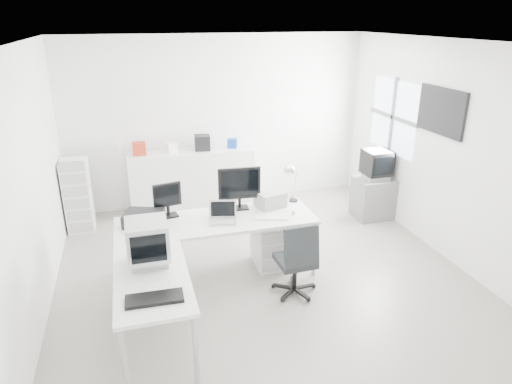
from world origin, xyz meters
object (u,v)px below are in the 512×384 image
object	(u,v)px
main_desk	(218,247)
laptop	(222,214)
office_chair	(295,257)
tv_cabinet	(373,198)
drawer_pedestal	(270,243)
crt_monitor	(148,242)
filing_cabinet	(78,195)
crt_tv	(377,165)
sideboard	(192,180)
lcd_monitor_small	(167,200)
inkjet_printer	(144,218)
lcd_monitor_large	(239,188)
side_desk	(155,310)
laser_printer	(270,199)

from	to	relation	value
main_desk	laptop	bearing A→B (deg)	-63.43
office_chair	tv_cabinet	world-z (taller)	office_chair
laptop	drawer_pedestal	bearing A→B (deg)	27.27
crt_monitor	filing_cabinet	world-z (taller)	crt_monitor
tv_cabinet	crt_tv	distance (m)	0.55
sideboard	crt_monitor	bearing A→B (deg)	-105.91
lcd_monitor_small	sideboard	xyz separation A→B (m)	(0.56, 1.93, -0.46)
inkjet_printer	lcd_monitor_small	distance (m)	0.36
laptop	lcd_monitor_small	bearing A→B (deg)	164.02
lcd_monitor_small	crt_tv	size ratio (longest dim) A/B	0.86
lcd_monitor_small	crt_tv	bearing A→B (deg)	2.39
drawer_pedestal	lcd_monitor_large	world-z (taller)	lcd_monitor_large
drawer_pedestal	filing_cabinet	distance (m)	3.06
laptop	lcd_monitor_large	bearing A→B (deg)	63.67
side_desk	filing_cabinet	world-z (taller)	filing_cabinet
drawer_pedestal	lcd_monitor_small	xyz separation A→B (m)	(-1.25, 0.20, 0.67)
crt_monitor	tv_cabinet	size ratio (longest dim) A/B	0.75
main_desk	inkjet_printer	distance (m)	0.97
laser_printer	crt_tv	bearing A→B (deg)	6.99
main_desk	sideboard	distance (m)	2.18
crt_monitor	drawer_pedestal	bearing A→B (deg)	30.06
office_chair	crt_tv	size ratio (longest dim) A/B	1.88
lcd_monitor_large	drawer_pedestal	bearing A→B (deg)	-25.48
main_desk	crt_monitor	xyz separation A→B (m)	(-0.85, -0.85, 0.62)
drawer_pedestal	lcd_monitor_large	xyz separation A→B (m)	(-0.35, 0.20, 0.73)
inkjet_printer	sideboard	bearing A→B (deg)	86.55
side_desk	crt_tv	distance (m)	4.22
inkjet_printer	tv_cabinet	size ratio (longest dim) A/B	0.67
inkjet_printer	laptop	bearing A→B (deg)	6.59
crt_monitor	crt_tv	xyz separation A→B (m)	(3.60, 1.89, -0.12)
lcd_monitor_large	lcd_monitor_small	bearing A→B (deg)	-175.74
lcd_monitor_large	office_chair	bearing A→B (deg)	-60.53
laptop	tv_cabinet	world-z (taller)	laptop
main_desk	laptop	xyz separation A→B (m)	(0.05, -0.10, 0.49)
drawer_pedestal	filing_cabinet	size ratio (longest dim) A/B	0.55
side_desk	lcd_monitor_small	size ratio (longest dim) A/B	3.25
drawer_pedestal	office_chair	distance (m)	0.73
main_desk	side_desk	xyz separation A→B (m)	(-0.85, -1.10, 0.00)
tv_cabinet	drawer_pedestal	bearing A→B (deg)	-154.35
drawer_pedestal	main_desk	bearing A→B (deg)	-175.91
laptop	main_desk	bearing A→B (deg)	130.84
office_chair	tv_cabinet	xyz separation A→B (m)	(1.98, 1.69, -0.14)
laptop	tv_cabinet	size ratio (longest dim) A/B	0.53
office_chair	drawer_pedestal	bearing A→B (deg)	93.91
drawer_pedestal	laptop	distance (m)	0.87
lcd_monitor_small	laser_printer	world-z (taller)	lcd_monitor_small
office_chair	lcd_monitor_large	bearing A→B (deg)	112.89
crt_tv	inkjet_printer	bearing A→B (deg)	-165.43
inkjet_printer	main_desk	bearing A→B (deg)	12.40
side_desk	crt_monitor	world-z (taller)	crt_monitor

